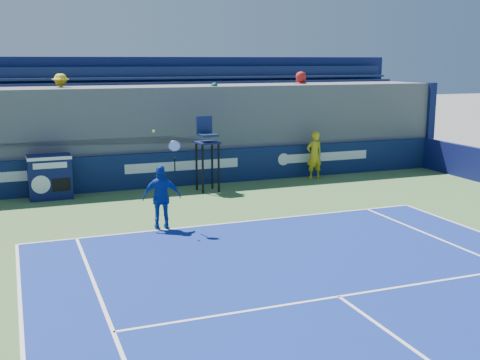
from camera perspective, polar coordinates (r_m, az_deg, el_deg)
name	(u,v)px	position (r m, az deg, el deg)	size (l,w,h in m)	color
ball_person	(314,155)	(22.03, 7.05, 2.35)	(0.63, 0.42, 1.74)	gold
back_hoarding	(182,169)	(20.82, -5.49, 1.08)	(20.40, 0.21, 1.20)	#0C1B46
match_clock	(50,176)	(19.63, -17.59, 0.39)	(1.33, 0.75, 1.40)	#0E1447
umpire_chair	(207,146)	(19.76, -3.15, 3.28)	(0.75, 0.75, 2.48)	black
tennis_player	(162,197)	(15.45, -7.43, -1.62)	(1.03, 0.58, 2.57)	#123999
stadium_seating	(167,127)	(22.60, -6.95, 5.03)	(21.00, 4.05, 4.40)	#56565B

